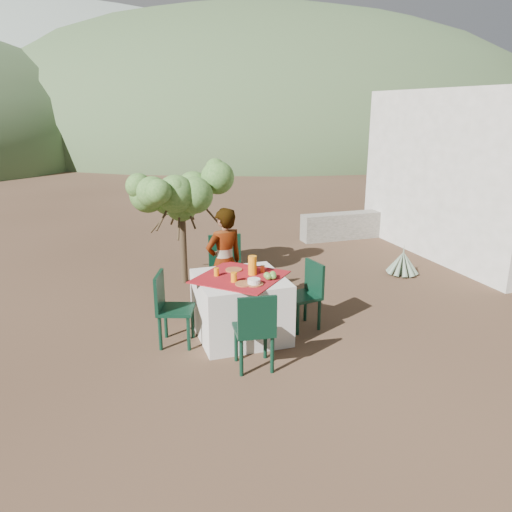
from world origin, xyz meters
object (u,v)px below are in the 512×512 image
Objects in this scene: person at (224,263)px; guesthouse at (499,172)px; shrub_tree at (184,199)px; chair_right at (307,292)px; juice_pitcher at (252,265)px; table at (240,306)px; agave at (403,263)px; chair_near at (255,328)px; chair_far at (226,267)px; chair_left at (169,305)px.

person is 0.35× the size of guesthouse.
guesthouse is (6.03, 0.04, 0.17)m from shrub_tree.
juice_pitcher is at bearing -102.48° from chair_right.
agave is (3.23, 1.38, -0.19)m from table.
chair_near is 1.28m from chair_right.
chair_left is (-0.95, -1.00, -0.06)m from chair_far.
chair_near is at bearing -87.07° from shrub_tree.
shrub_tree is at bearing -80.57° from chair_near.
person reaches higher than chair_left.
juice_pitcher reaches higher than agave.
table is 0.77m from person.
chair_far is 1.30m from chair_right.
shrub_tree reaches higher than chair_left.
guesthouse reaches higher than agave.
juice_pitcher is at bearing 8.72° from table.
agave is at bearing -52.33° from chair_left.
chair_near is 6.70m from guesthouse.
chair_left is 1.72m from chair_right.
table reaches higher than agave.
shrub_tree reaches higher than chair_right.
chair_left reaches higher than chair_right.
chair_left reaches higher than agave.
guesthouse is (5.79, 1.52, 0.77)m from person.
chair_far is at bearing 93.18° from juice_pitcher.
chair_near is at bearing -96.34° from table.
agave is 2.98m from guesthouse.
chair_near is at bearing -106.18° from juice_pitcher.
chair_far is 0.67× the size of person.
chair_near is 1.17m from chair_left.
chair_right is at bearing -72.36° from chair_left.
chair_near is at bearing -58.14° from chair_right.
chair_left is 0.21× the size of guesthouse.
juice_pitcher is (-3.07, -1.36, 0.69)m from agave.
person reaches higher than chair_right.
person is at bearing -165.26° from guesthouse.
juice_pitcher reaches higher than chair_right.
shrub_tree is at bearing -97.02° from person.
person is (-0.88, 0.69, 0.26)m from chair_right.
person is at bearing -103.58° from chair_far.
agave is (3.13, 0.35, -0.36)m from chair_far.
chair_near is at bearing 70.98° from person.
shrub_tree is at bearing 167.33° from agave.
chair_far is 1.13× the size of chair_left.
chair_near is 1.00m from juice_pitcher.
chair_right is (0.76, -1.05, -0.08)m from chair_far.
chair_far is (0.10, 1.04, 0.17)m from table.
guesthouse is at bearing 0.34° from shrub_tree.
guesthouse is at bearing 17.81° from agave.
juice_pitcher is at bearing -79.12° from shrub_tree.
chair_far is 1.91m from chair_near.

